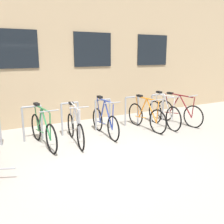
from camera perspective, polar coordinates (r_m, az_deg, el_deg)
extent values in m
plane|color=#9E998E|center=(5.49, -1.54, -10.27)|extent=(42.00, 42.00, 0.00)
cube|color=tan|center=(11.85, -18.23, 16.95)|extent=(28.00, 7.77, 6.24)
cube|color=black|center=(7.76, -21.14, 13.12)|extent=(1.30, 0.04, 1.08)
cube|color=black|center=(8.44, -4.33, 13.84)|extent=(1.30, 0.04, 1.08)
cube|color=black|center=(9.68, 9.10, 13.60)|extent=(1.30, 0.04, 1.08)
cylinder|color=gray|center=(6.64, -23.97, -3.25)|extent=(0.05, 0.05, 0.88)
cylinder|color=gray|center=(6.70, -19.40, -2.73)|extent=(0.05, 0.05, 0.88)
cylinder|color=gray|center=(6.78, -15.55, -2.28)|extent=(0.05, 0.05, 0.88)
cylinder|color=gray|center=(6.63, -17.72, 1.17)|extent=(0.46, 0.05, 0.05)
cylinder|color=gray|center=(6.91, -11.22, -1.76)|extent=(0.05, 0.05, 0.88)
cylinder|color=gray|center=(7.06, -7.64, -1.32)|extent=(0.05, 0.05, 0.88)
cylinder|color=gray|center=(6.89, -9.55, 2.02)|extent=(0.46, 0.05, 0.05)
cylinder|color=gray|center=(7.26, -3.69, -0.82)|extent=(0.05, 0.05, 0.88)
cylinder|color=gray|center=(7.46, -0.46, -0.42)|extent=(0.05, 0.05, 0.88)
cylinder|color=gray|center=(7.27, -2.08, 2.76)|extent=(0.46, 0.05, 0.05)
cylinder|color=gray|center=(7.72, 3.05, 0.02)|extent=(0.05, 0.05, 0.88)
cylinder|color=gray|center=(7.97, 5.88, 0.38)|extent=(0.05, 0.05, 0.88)
cylinder|color=gray|center=(7.76, 4.54, 3.38)|extent=(0.46, 0.05, 0.05)
cylinder|color=gray|center=(8.28, 8.95, 0.76)|extent=(0.05, 0.05, 0.88)
cylinder|color=gray|center=(8.57, 11.41, 1.07)|extent=(0.05, 0.05, 0.88)
cylinder|color=gray|center=(8.34, 10.32, 3.88)|extent=(0.46, 0.05, 0.05)
torus|color=black|center=(6.78, -16.75, -3.33)|extent=(0.10, 0.70, 0.70)
torus|color=black|center=(5.79, -13.51, -5.92)|extent=(0.10, 0.70, 0.70)
cylinder|color=#1E7238|center=(5.98, -14.65, -2.64)|extent=(0.08, 0.53, 0.67)
cylinder|color=#1E7238|center=(6.37, -15.94, -1.70)|extent=(0.07, 0.40, 0.67)
cylinder|color=#1E7238|center=(6.07, -15.40, 0.74)|extent=(0.11, 0.86, 0.05)
cylinder|color=#1E7238|center=(6.54, -16.02, -4.11)|extent=(0.07, 0.55, 0.07)
cylinder|color=#1E7238|center=(6.62, -16.68, -0.99)|extent=(0.04, 0.20, 0.61)
cylinder|color=#1E7238|center=(5.72, -13.75, -3.03)|extent=(0.03, 0.08, 0.60)
cube|color=black|center=(6.47, -16.64, 1.72)|extent=(0.12, 0.21, 0.06)
cylinder|color=gray|center=(5.67, -14.02, 0.22)|extent=(0.44, 0.06, 0.03)
torus|color=black|center=(7.32, -3.28, -1.71)|extent=(0.07, 0.67, 0.67)
torus|color=black|center=(6.42, 0.28, -3.79)|extent=(0.07, 0.67, 0.67)
cylinder|color=#233893|center=(6.59, -0.80, -0.72)|extent=(0.06, 0.49, 0.70)
cylinder|color=#233893|center=(6.94, -2.20, 0.08)|extent=(0.05, 0.37, 0.72)
cylinder|color=#233893|center=(6.66, -1.42, 2.54)|extent=(0.07, 0.80, 0.06)
cylinder|color=#233893|center=(7.10, -2.48, -2.37)|extent=(0.05, 0.51, 0.07)
cylinder|color=#233893|center=(7.16, -3.04, 0.67)|extent=(0.03, 0.20, 0.66)
cylinder|color=#233893|center=(6.36, 0.18, -1.00)|extent=(0.03, 0.08, 0.64)
cube|color=black|center=(7.01, -2.78, 3.40)|extent=(0.11, 0.20, 0.06)
cylinder|color=gray|center=(6.31, 0.08, 2.11)|extent=(0.44, 0.05, 0.03)
torus|color=black|center=(7.88, 5.33, -0.56)|extent=(0.08, 0.71, 0.70)
torus|color=black|center=(7.11, 10.30, -2.20)|extent=(0.08, 0.71, 0.70)
cylinder|color=orange|center=(7.26, 8.90, 0.30)|extent=(0.06, 0.49, 0.65)
cylinder|color=orange|center=(7.55, 6.95, 0.89)|extent=(0.06, 0.37, 0.65)
cylinder|color=orange|center=(7.32, 8.14, 2.96)|extent=(0.08, 0.80, 0.04)
cylinder|color=orange|center=(7.69, 6.47, -1.12)|extent=(0.05, 0.52, 0.07)
cylinder|color=orange|center=(7.75, 5.77, 1.41)|extent=(0.03, 0.20, 0.59)
cylinder|color=orange|center=(7.06, 10.26, 0.11)|extent=(0.03, 0.08, 0.58)
cube|color=black|center=(7.62, 6.24, 3.66)|extent=(0.11, 0.21, 0.06)
cylinder|color=gray|center=(7.02, 10.22, 2.68)|extent=(0.44, 0.05, 0.03)
torus|color=black|center=(8.23, 9.68, -0.01)|extent=(0.12, 0.73, 0.73)
torus|color=black|center=(7.45, 13.67, -1.55)|extent=(0.12, 0.73, 0.73)
cylinder|color=silver|center=(7.60, 12.58, 0.88)|extent=(0.08, 0.47, 0.66)
cylinder|color=silver|center=(7.89, 11.05, 1.57)|extent=(0.07, 0.34, 0.71)
cylinder|color=silver|center=(7.66, 12.05, 3.63)|extent=(0.11, 0.74, 0.08)
cylinder|color=silver|center=(8.03, 10.59, -0.55)|extent=(0.07, 0.49, 0.08)
cylinder|color=silver|center=(8.09, 10.10, 2.07)|extent=(0.04, 0.20, 0.65)
cylinder|color=silver|center=(7.40, 13.67, 0.71)|extent=(0.04, 0.08, 0.59)
cube|color=black|center=(7.96, 10.55, 4.42)|extent=(0.12, 0.21, 0.06)
cylinder|color=gray|center=(7.36, 13.69, 3.23)|extent=(0.44, 0.07, 0.03)
torus|color=black|center=(6.85, -9.30, -3.00)|extent=(0.12, 0.65, 0.65)
torus|color=black|center=(5.86, -7.10, -5.66)|extent=(0.12, 0.65, 0.65)
cylinder|color=#B7B7BC|center=(6.05, -7.86, -2.07)|extent=(0.10, 0.51, 0.73)
cylinder|color=#B7B7BC|center=(6.44, -8.73, -1.43)|extent=(0.08, 0.38, 0.67)
cylinder|color=#B7B7BC|center=(6.14, -8.34, 1.24)|extent=(0.14, 0.83, 0.09)
cylinder|color=#B7B7BC|center=(6.61, -8.81, -3.78)|extent=(0.09, 0.53, 0.07)
cylinder|color=#B7B7BC|center=(6.69, -9.23, -0.72)|extent=(0.05, 0.20, 0.61)
cylinder|color=#B7B7BC|center=(5.79, -7.25, -2.49)|extent=(0.04, 0.08, 0.66)
cube|color=black|center=(6.53, -9.17, 1.93)|extent=(0.12, 0.21, 0.06)
cylinder|color=gray|center=(5.73, -7.42, 1.05)|extent=(0.44, 0.08, 0.03)
torus|color=black|center=(8.59, 11.82, 0.31)|extent=(0.16, 0.69, 0.69)
torus|color=black|center=(7.97, 17.85, -1.02)|extent=(0.16, 0.69, 0.69)
cylinder|color=maroon|center=(8.07, 16.23, 1.26)|extent=(0.13, 0.52, 0.67)
cylinder|color=maroon|center=(8.32, 13.82, 1.66)|extent=(0.11, 0.39, 0.64)
cylinder|color=maroon|center=(8.12, 15.32, 3.63)|extent=(0.19, 0.85, 0.06)
cylinder|color=maroon|center=(8.43, 13.23, -0.17)|extent=(0.12, 0.54, 0.07)
cylinder|color=maroon|center=(8.48, 12.37, 2.11)|extent=(0.06, 0.20, 0.58)
cylinder|color=maroon|center=(7.92, 17.85, 1.12)|extent=(0.04, 0.08, 0.60)
cube|color=black|center=(8.37, 12.96, 4.16)|extent=(0.13, 0.21, 0.06)
cylinder|color=gray|center=(7.88, 17.86, 3.50)|extent=(0.44, 0.10, 0.03)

